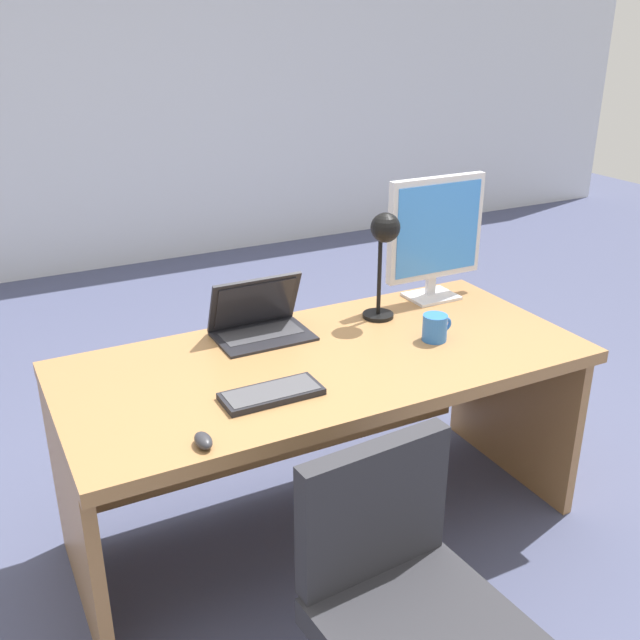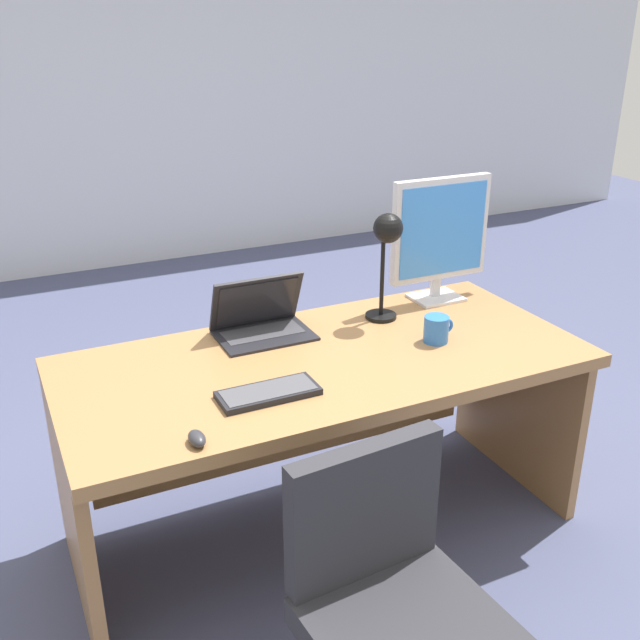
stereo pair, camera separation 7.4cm
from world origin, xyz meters
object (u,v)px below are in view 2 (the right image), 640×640
object	(u,v)px
desk	(320,398)
mouse	(197,438)
keyboard	(268,393)
monitor	(440,233)
desk_lamp	(387,243)
laptop	(260,316)
coffee_mug	(437,329)

from	to	relation	value
desk	mouse	xyz separation A→B (m)	(-0.56, -0.39, 0.20)
desk	keyboard	distance (m)	0.41
monitor	desk_lamp	size ratio (longest dim) A/B	1.19
desk_lamp	mouse	bearing A→B (deg)	-149.20
desk	laptop	size ratio (longest dim) A/B	5.29
desk_lamp	coffee_mug	bearing A→B (deg)	-74.95
monitor	keyboard	world-z (taller)	monitor
monitor	keyboard	size ratio (longest dim) A/B	1.61
monitor	mouse	world-z (taller)	monitor
coffee_mug	desk_lamp	bearing A→B (deg)	105.05
desk_lamp	desk	bearing A→B (deg)	-156.71
monitor	mouse	xyz separation A→B (m)	(-1.21, -0.64, -0.26)
desk	keyboard	size ratio (longest dim) A/B	5.77
laptop	mouse	size ratio (longest dim) A/B	4.21
laptop	coffee_mug	xyz separation A→B (m)	(0.54, -0.34, -0.02)
monitor	mouse	bearing A→B (deg)	-152.14
monitor	coffee_mug	world-z (taller)	monitor
monitor	desk	bearing A→B (deg)	-159.05
desk	desk_lamp	bearing A→B (deg)	23.29
laptop	monitor	bearing A→B (deg)	0.57
keyboard	laptop	bearing A→B (deg)	71.62
laptop	coffee_mug	size ratio (longest dim) A/B	2.93
keyboard	coffee_mug	distance (m)	0.70
desk	coffee_mug	bearing A→B (deg)	-14.16
keyboard	desk_lamp	distance (m)	0.78
keyboard	desk_lamp	world-z (taller)	desk_lamp
desk_lamp	keyboard	bearing A→B (deg)	-149.44
mouse	desk_lamp	distance (m)	1.09
laptop	desk_lamp	distance (m)	0.54
laptop	keyboard	xyz separation A→B (m)	(-0.15, -0.46, -0.06)
laptop	desk_lamp	size ratio (longest dim) A/B	0.81
desk_lamp	coffee_mug	distance (m)	0.37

